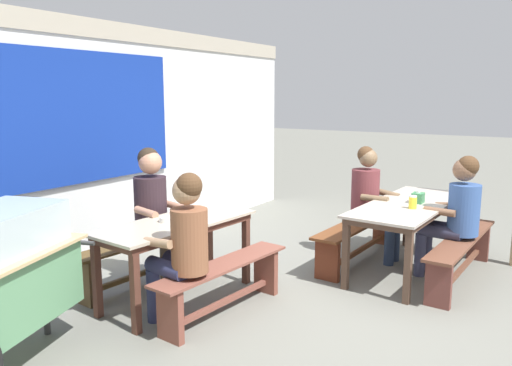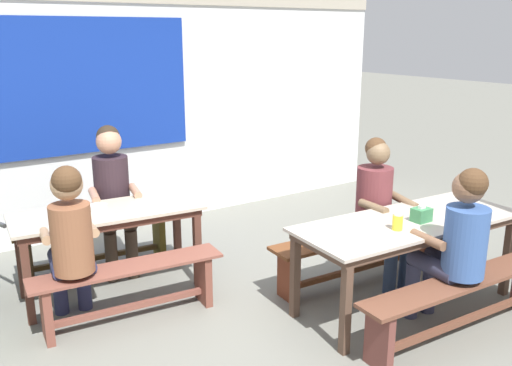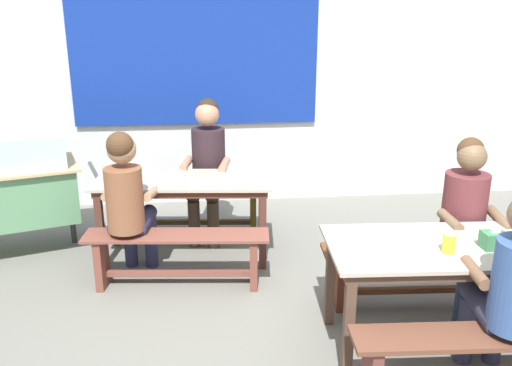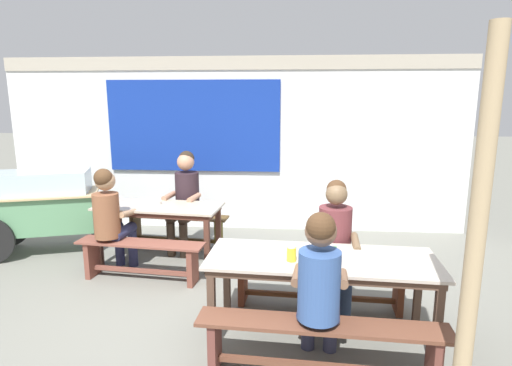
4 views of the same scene
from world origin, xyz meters
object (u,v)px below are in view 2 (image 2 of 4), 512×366
object	(u,v)px
bench_near_back	(360,247)
condiment_jar	(398,222)
bench_near_front	(461,297)
person_near_front	(456,240)
bench_far_back	(96,239)
person_center_facing	(113,189)
dining_table_far	(108,220)
dining_table_near	(409,228)
bench_far_front	(129,285)
soup_bowl	(98,207)
person_left_back_turned	(71,236)
person_right_near_table	(379,202)
tissue_box	(421,215)

from	to	relation	value
bench_near_back	condiment_jar	bearing A→B (deg)	-113.30
bench_near_front	person_near_front	bearing A→B (deg)	101.78
bench_far_back	person_center_facing	bearing A→B (deg)	-25.69
person_center_facing	dining_table_far	bearing A→B (deg)	-114.87
dining_table_near	condiment_jar	bearing A→B (deg)	-158.15
bench_far_front	soup_bowl	size ratio (longest dim) A/B	10.18
bench_far_front	person_left_back_turned	size ratio (longest dim) A/B	1.16
bench_near_front	person_right_near_table	world-z (taller)	person_right_near_table
bench_far_front	bench_near_back	size ratio (longest dim) A/B	0.83
bench_far_back	bench_far_front	size ratio (longest dim) A/B	1.00
bench_near_back	person_center_facing	bearing A→B (deg)	138.85
dining_table_far	tissue_box	size ratio (longest dim) A/B	11.26
bench_far_front	tissue_box	xyz separation A→B (m)	(1.98, -1.08, 0.50)
bench_near_front	person_right_near_table	bearing A→B (deg)	79.35
person_near_front	person_right_near_table	xyz separation A→B (m)	(0.21, 0.94, -0.00)
dining_table_far	dining_table_near	bearing A→B (deg)	-39.69
person_right_near_table	soup_bowl	size ratio (longest dim) A/B	8.85
bench_far_back	tissue_box	distance (m)	2.91
person_near_front	bench_near_back	bearing A→B (deg)	85.66
dining_table_near	bench_near_front	world-z (taller)	dining_table_near
person_near_front	soup_bowl	xyz separation A→B (m)	(-1.89, 2.08, 0.03)
bench_far_back	person_center_facing	world-z (taller)	person_center_facing
bench_far_back	person_center_facing	xyz separation A→B (m)	(0.16, -0.08, 0.48)
person_left_back_turned	dining_table_near	bearing A→B (deg)	-26.07
bench_near_back	condiment_jar	distance (m)	0.86
bench_near_front	tissue_box	world-z (taller)	tissue_box
person_right_near_table	condiment_jar	world-z (taller)	person_right_near_table
bench_near_back	tissue_box	size ratio (longest dim) A/B	12.59
bench_near_front	dining_table_far	bearing A→B (deg)	131.25
bench_near_back	person_right_near_table	bearing A→B (deg)	-30.00
person_center_facing	bench_far_back	bearing A→B (deg)	154.31
person_left_back_turned	tissue_box	bearing A→B (deg)	-27.06
dining_table_near	person_left_back_turned	distance (m)	2.56
dining_table_far	bench_near_back	bearing A→B (deg)	-27.89
dining_table_far	bench_far_back	distance (m)	0.66
bench_far_front	bench_near_back	bearing A→B (deg)	-13.29
dining_table_far	person_left_back_turned	xyz separation A→B (m)	(-0.42, -0.43, 0.08)
dining_table_near	person_center_facing	bearing A→B (deg)	129.34
dining_table_near	person_right_near_table	distance (m)	0.50
dining_table_near	person_near_front	bearing A→B (deg)	-95.75
person_center_facing	person_near_front	bearing A→B (deg)	-57.09
bench_far_front	person_right_near_table	size ratio (longest dim) A/B	1.15
condiment_jar	person_right_near_table	bearing A→B (deg)	54.31
bench_far_back	person_left_back_turned	xyz separation A→B (m)	(-0.48, -0.98, 0.44)
person_left_back_turned	soup_bowl	xyz separation A→B (m)	(0.37, 0.49, 0.03)
person_right_near_table	soup_bowl	xyz separation A→B (m)	(-2.10, 1.14, 0.03)
tissue_box	condiment_jar	xyz separation A→B (m)	(-0.30, -0.03, 0.01)
bench_near_front	person_near_front	xyz separation A→B (m)	(-0.02, 0.08, 0.42)
bench_near_back	person_left_back_turned	bearing A→B (deg)	166.09
dining_table_far	bench_far_front	size ratio (longest dim) A/B	1.07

